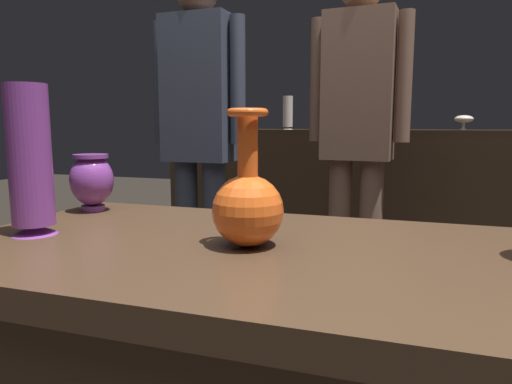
{
  "coord_description": "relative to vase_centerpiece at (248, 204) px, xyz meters",
  "views": [
    {
      "loc": [
        0.25,
        -0.79,
        1.02
      ],
      "look_at": [
        -0.01,
        -0.0,
        0.9
      ],
      "focal_mm": 32.66,
      "sensor_mm": 36.0,
      "label": 1
    }
  ],
  "objects": [
    {
      "name": "visitor_center_back",
      "position": [
        0.03,
        1.46,
        0.15
      ],
      "size": [
        0.47,
        0.21,
        1.73
      ],
      "rotation": [
        0.0,
        0.0,
        3.06
      ],
      "color": "brown",
      "rests_on": "ground_plane"
    },
    {
      "name": "vase_left_accent",
      "position": [
        -0.44,
        -0.05,
        0.07
      ],
      "size": [
        0.09,
        0.09,
        0.3
      ],
      "color": "#7A388E",
      "rests_on": "display_plinth"
    },
    {
      "name": "back_display_shelf",
      "position": [
        0.03,
        2.21,
        -0.38
      ],
      "size": [
        2.6,
        0.4,
        0.99
      ],
      "color": "black",
      "rests_on": "ground_plane"
    },
    {
      "name": "shelf_vase_right",
      "position": [
        0.55,
        2.13,
        0.17
      ],
      "size": [
        0.1,
        0.1,
        0.08
      ],
      "color": "silver",
      "rests_on": "back_display_shelf"
    },
    {
      "name": "shelf_vase_center",
      "position": [
        0.03,
        2.23,
        0.2
      ],
      "size": [
        0.15,
        0.15,
        0.13
      ],
      "color": "#E55B1E",
      "rests_on": "back_display_shelf"
    },
    {
      "name": "shelf_vase_far_left",
      "position": [
        -1.01,
        2.16,
        0.21
      ],
      "size": [
        0.06,
        0.06,
        0.19
      ],
      "color": "silver",
      "rests_on": "back_display_shelf"
    },
    {
      "name": "vase_tall_behind",
      "position": [
        -0.49,
        0.2,
        0.0
      ],
      "size": [
        0.11,
        0.11,
        0.15
      ],
      "color": "#7A388E",
      "rests_on": "display_plinth"
    },
    {
      "name": "vase_centerpiece",
      "position": [
        0.0,
        0.0,
        0.0
      ],
      "size": [
        0.13,
        0.13,
        0.25
      ],
      "color": "#E55B1E",
      "rests_on": "display_plinth"
    },
    {
      "name": "visitor_near_left",
      "position": [
        -0.69,
        1.24,
        0.14
      ],
      "size": [
        0.47,
        0.2,
        1.72
      ],
      "rotation": [
        0.0,
        0.0,
        3.11
      ],
      "color": "#333847",
      "rests_on": "ground_plane"
    },
    {
      "name": "shelf_vase_left",
      "position": [
        -0.49,
        2.15,
        0.22
      ],
      "size": [
        0.07,
        0.07,
        0.21
      ],
      "color": "silver",
      "rests_on": "back_display_shelf"
    }
  ]
}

